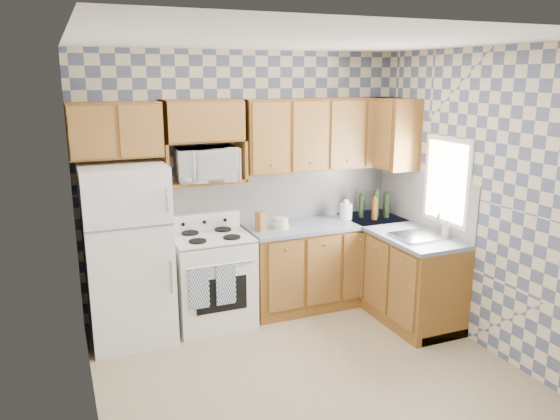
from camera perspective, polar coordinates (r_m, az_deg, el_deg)
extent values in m
plane|color=#8D795C|center=(4.83, 3.01, -16.66)|extent=(3.40, 3.40, 0.00)
cube|color=slate|center=(5.75, -3.73, 2.80)|extent=(3.40, 0.02, 2.70)
cube|color=slate|center=(5.25, 20.18, 0.91)|extent=(0.02, 3.20, 2.70)
cube|color=silver|center=(5.91, -0.01, 1.65)|extent=(2.60, 0.02, 0.56)
cube|color=silver|center=(5.87, 14.74, 1.11)|extent=(0.02, 1.60, 0.56)
cube|color=white|center=(5.27, -15.63, -4.46)|extent=(0.75, 0.70, 1.68)
cube|color=white|center=(5.56, -7.10, -7.31)|extent=(0.76, 0.65, 0.90)
cube|color=silver|center=(5.42, -7.24, -2.82)|extent=(0.76, 0.65, 0.02)
cube|color=white|center=(5.65, -8.02, -1.15)|extent=(0.76, 0.08, 0.17)
cube|color=navy|center=(5.17, -8.46, -8.09)|extent=(0.19, 0.02, 0.40)
cube|color=navy|center=(5.24, -5.67, -7.72)|extent=(0.19, 0.02, 0.40)
cube|color=brown|center=(6.04, 4.81, -5.64)|extent=(1.75, 0.60, 0.88)
cube|color=brown|center=(5.92, 12.04, -6.31)|extent=(0.60, 1.60, 0.88)
cube|color=slate|center=(5.89, 4.92, -1.43)|extent=(1.77, 0.63, 0.04)
cube|color=slate|center=(5.77, 12.22, -2.03)|extent=(0.63, 1.60, 0.04)
cube|color=brown|center=(5.84, 4.47, 7.93)|extent=(1.75, 0.33, 0.74)
cube|color=brown|center=(5.22, -16.87, 8.00)|extent=(0.82, 0.33, 0.50)
cube|color=brown|center=(6.04, 11.35, 7.90)|extent=(0.33, 0.70, 0.74)
cube|color=brown|center=(5.44, -7.87, 2.98)|extent=(0.80, 0.33, 0.03)
imported|color=white|center=(5.37, -7.68, 4.78)|extent=(0.61, 0.43, 0.33)
cube|color=#B7B7BC|center=(5.50, 14.35, -2.68)|extent=(0.48, 0.40, 0.03)
cube|color=white|center=(5.55, 17.03, 2.88)|extent=(0.02, 0.66, 0.86)
cylinder|color=black|center=(6.13, 10.02, 0.61)|extent=(0.06, 0.06, 0.29)
cylinder|color=black|center=(6.14, 11.10, 0.49)|extent=(0.06, 0.06, 0.27)
cylinder|color=#543514|center=(6.25, 10.97, 0.64)|extent=(0.06, 0.06, 0.25)
cylinder|color=#543514|center=(6.04, 9.85, 0.12)|extent=(0.06, 0.06, 0.23)
cylinder|color=black|center=(6.11, 8.52, 0.48)|extent=(0.06, 0.06, 0.26)
cube|color=brown|center=(5.52, -2.01, -1.18)|extent=(0.12, 0.12, 0.20)
cylinder|color=white|center=(6.00, 6.90, -0.16)|extent=(0.14, 0.14, 0.17)
cylinder|color=beige|center=(5.53, 16.91, -1.90)|extent=(0.06, 0.06, 0.17)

